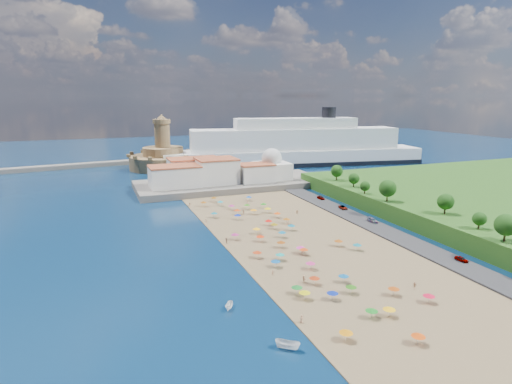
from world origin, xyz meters
name	(u,v)px	position (x,y,z in m)	size (l,w,h in m)	color
ground	(273,233)	(0.00, 0.00, 0.00)	(700.00, 700.00, 0.00)	#071938
terrace	(232,184)	(10.00, 73.00, 1.50)	(90.00, 36.00, 3.00)	#59544C
jetty	(173,175)	(-12.00, 108.00, 1.20)	(18.00, 70.00, 2.40)	#59544C
waterfront_buildings	(205,172)	(-3.05, 73.64, 7.88)	(57.00, 29.00, 11.00)	silver
domed_building	(272,167)	(30.00, 71.00, 8.97)	(16.00, 16.00, 15.00)	silver
fortress	(163,158)	(-12.00, 138.00, 6.68)	(40.00, 40.00, 32.40)	#977B4B
cruise_ship	(295,148)	(68.61, 123.20, 10.65)	(166.26, 50.37, 35.96)	black
beach_parasols	(281,237)	(-1.47, -9.85, 2.15)	(31.72, 115.50, 2.20)	gray
beachgoers	(262,233)	(-4.04, -1.33, 1.12)	(35.85, 96.33, 1.88)	tan
moored_boats	(267,332)	(-24.44, -54.37, 0.82)	(8.82, 21.31, 1.76)	white
parked_cars	(358,214)	(36.00, 5.59, 1.37)	(2.52, 77.57, 1.43)	gray
hillside_trees	(413,196)	(47.76, -8.08, 10.10)	(12.13, 106.06, 7.83)	#382314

